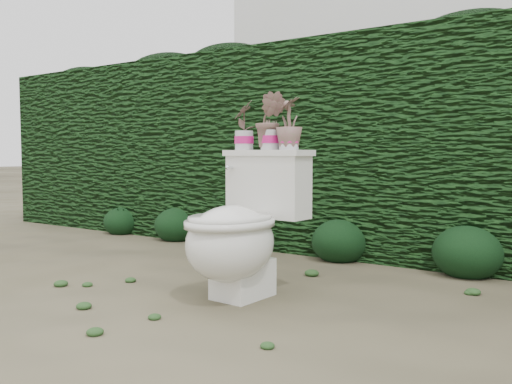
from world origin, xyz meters
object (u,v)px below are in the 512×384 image
Objects in this scene: potted_plant_left at (244,127)px; potted_plant_right at (289,125)px; potted_plant_center at (270,123)px; toilet at (240,231)px.

potted_plant_left reaches higher than potted_plant_right.
potted_plant_left is 0.31m from potted_plant_right.
potted_plant_center is at bearing 67.88° from potted_plant_left.
potted_plant_center reaches higher than toilet.
potted_plant_left is at bearing 125.17° from toilet.
potted_plant_left is 0.18m from potted_plant_center.
potted_plant_left is at bearing 161.79° from potted_plant_center.
potted_plant_center reaches higher than potted_plant_left.
toilet is 0.62m from potted_plant_center.
potted_plant_right is at bearing 67.88° from potted_plant_left.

